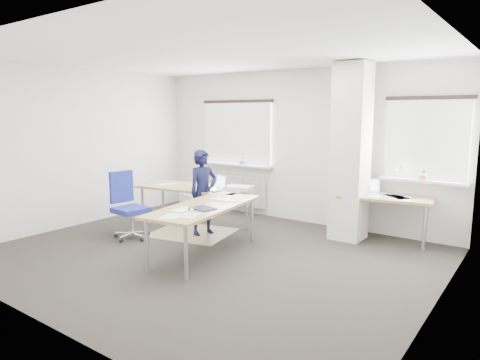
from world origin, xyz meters
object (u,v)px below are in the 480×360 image
Objects in this scene: desk_main at (201,197)px; person at (203,192)px; desk_side at (385,198)px; task_chair at (130,220)px.

person reaches higher than desk_main.
desk_main is 1.83× the size of desk_side.
person is (-0.18, 0.26, 0.02)m from desk_main.
desk_side is 1.06× the size of person.
task_chair is (-1.00, -0.62, -0.39)m from desk_main.
task_chair is (-3.37, -2.28, -0.38)m from desk_side.
desk_main is 2.54× the size of task_chair.
task_chair is at bearing -155.93° from desk_side.
task_chair is 0.76× the size of person.
desk_side is 4.09m from task_chair.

